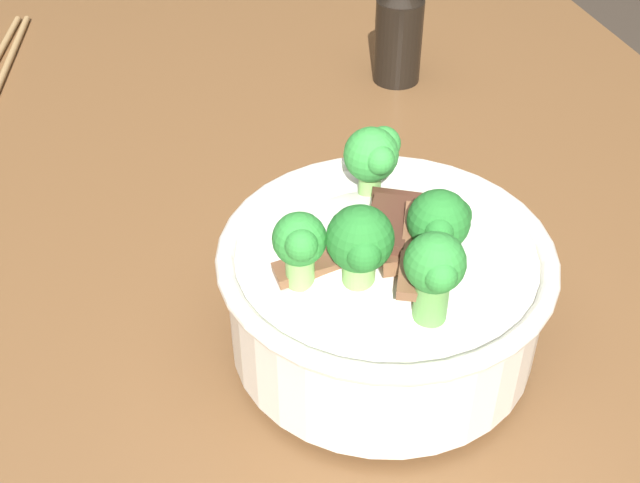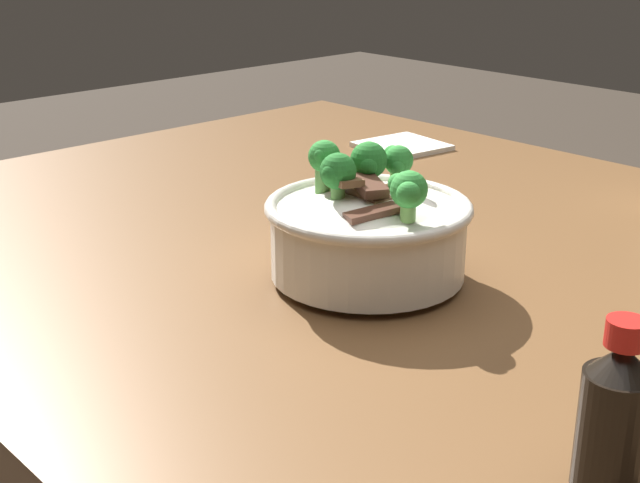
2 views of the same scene
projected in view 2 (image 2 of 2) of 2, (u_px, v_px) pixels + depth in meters
name	position (u px, v px, depth m)	size (l,w,h in m)	color
dining_table	(420.00, 359.00, 1.03)	(1.42, 1.02, 0.80)	brown
rice_bowl	(368.00, 229.00, 0.89)	(0.21, 0.21, 0.14)	silver
soy_sauce_bottle	(615.00, 416.00, 0.57)	(0.05, 0.05, 0.12)	black
folded_napkin	(402.00, 146.00, 1.43)	(0.12, 0.12, 0.01)	silver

